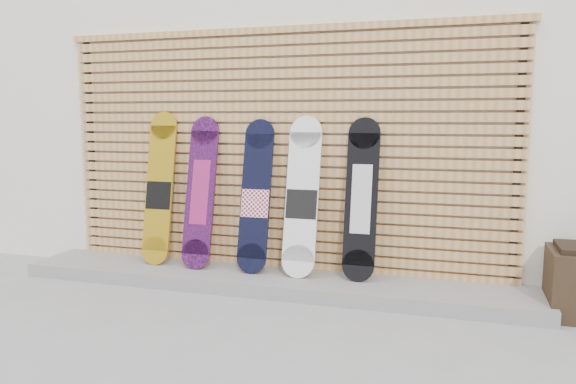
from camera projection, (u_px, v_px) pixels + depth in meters
name	position (u px, v px, depth m)	size (l,w,h in m)	color
ground	(259.00, 314.00, 4.29)	(80.00, 80.00, 0.00)	gray
building	(388.00, 94.00, 7.22)	(12.00, 5.00, 3.60)	white
concrete_step	(270.00, 281.00, 4.97)	(4.60, 0.70, 0.12)	gray
slat_wall	(279.00, 149.00, 5.09)	(4.26, 0.08, 2.29)	tan
snowboard_0	(159.00, 189.00, 5.31)	(0.27, 0.30, 1.43)	#A97D12
snowboard_1	(200.00, 192.00, 5.17)	(0.28, 0.33, 1.39)	black
snowboard_2	(256.00, 197.00, 5.02)	(0.27, 0.32, 1.36)	black
snowboard_3	(302.00, 197.00, 4.89)	(0.29, 0.33, 1.39)	white
snowboard_4	(361.00, 199.00, 4.76)	(0.28, 0.29, 1.38)	black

